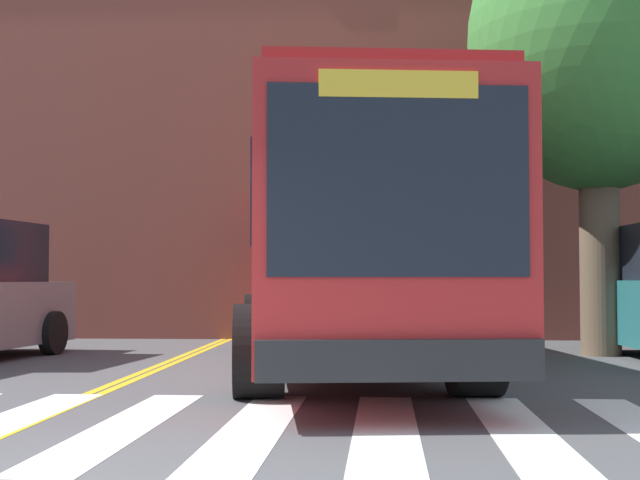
% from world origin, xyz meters
% --- Properties ---
extents(crosswalk, '(15.78, 4.46, 0.01)m').
position_xyz_m(crosswalk, '(0.47, 2.55, 0.00)').
color(crosswalk, white).
rests_on(crosswalk, ground).
extents(lane_line_yellow_inner, '(0.12, 36.00, 0.01)m').
position_xyz_m(lane_line_yellow_inner, '(-1.17, 16.55, 0.00)').
color(lane_line_yellow_inner, gold).
rests_on(lane_line_yellow_inner, ground).
extents(lane_line_yellow_outer, '(0.12, 36.00, 0.01)m').
position_xyz_m(lane_line_yellow_outer, '(-1.01, 16.55, 0.00)').
color(lane_line_yellow_outer, gold).
rests_on(lane_line_yellow_outer, ground).
extents(city_bus, '(4.04, 12.49, 3.40)m').
position_xyz_m(city_bus, '(1.59, 8.38, 1.88)').
color(city_bus, '#B22323').
rests_on(city_bus, ground).
extents(car_white_behind_bus, '(2.24, 4.70, 1.82)m').
position_xyz_m(car_white_behind_bus, '(2.29, 16.47, 0.82)').
color(car_white_behind_bus, white).
rests_on(car_white_behind_bus, ground).
extents(street_tree_curbside_large, '(6.16, 6.55, 8.11)m').
position_xyz_m(street_tree_curbside_large, '(6.07, 10.41, 5.44)').
color(street_tree_curbside_large, brown).
rests_on(street_tree_curbside_large, ground).
extents(building_facade, '(38.23, 7.48, 10.44)m').
position_xyz_m(building_facade, '(-3.81, 17.80, 5.23)').
color(building_facade, brown).
rests_on(building_facade, ground).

